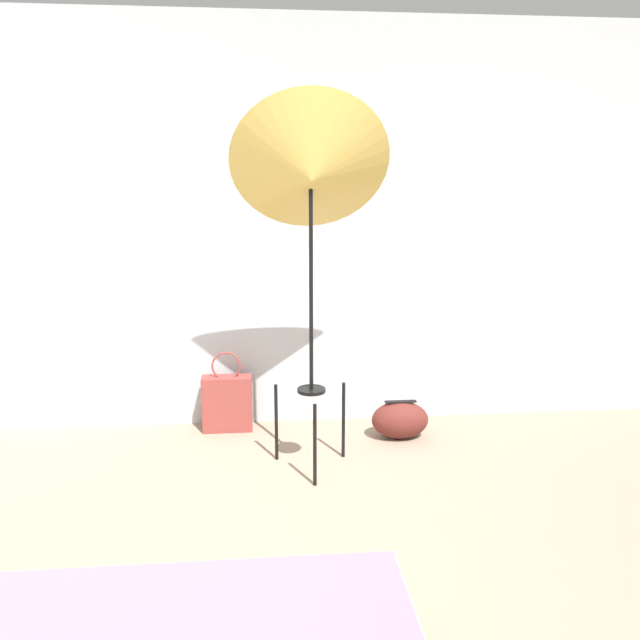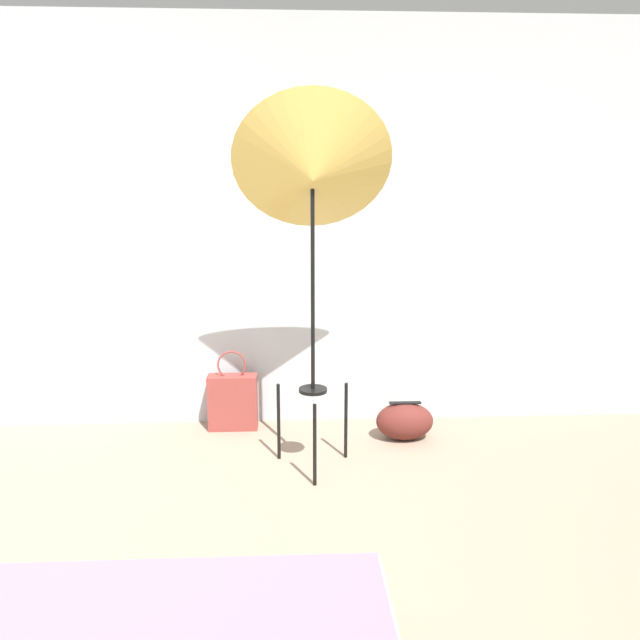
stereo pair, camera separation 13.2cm
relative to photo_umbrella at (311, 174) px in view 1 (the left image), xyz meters
The scene contains 4 objects.
wall_back 0.95m from the photo_umbrella, 123.20° to the left, with size 8.00×0.05×2.60m.
photo_umbrella is the anchor object (origin of this frame).
tote_bag 1.64m from the photo_umbrella, 130.51° to the left, with size 0.32×0.13×0.53m.
duffel_bag 1.67m from the photo_umbrella, 31.69° to the left, with size 0.36×0.24×0.24m.
Camera 1 is at (0.23, -1.72, 1.59)m, focal length 35.00 mm.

